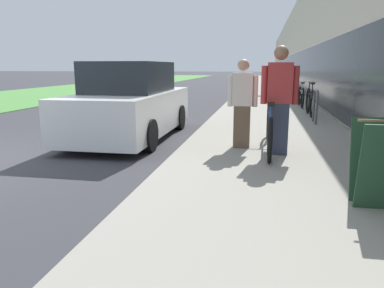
{
  "coord_description": "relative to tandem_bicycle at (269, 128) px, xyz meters",
  "views": [
    {
      "loc": [
        4.74,
        -5.13,
        1.53
      ],
      "look_at": [
        1.42,
        12.56,
        -2.21
      ],
      "focal_mm": 35.0,
      "sensor_mm": 36.0,
      "label": 1
    }
  ],
  "objects": [
    {
      "name": "sandwich_board_sign",
      "position": [
        1.1,
        -2.54,
        0.08
      ],
      "size": [
        0.56,
        0.56,
        0.9
      ],
      "color": "#23472D",
      "rests_on": "sidewalk_slab"
    },
    {
      "name": "person_bystander",
      "position": [
        -0.47,
        0.08,
        0.4
      ],
      "size": [
        0.52,
        0.2,
        1.54
      ],
      "color": "brown",
      "rests_on": "sidewalk_slab"
    },
    {
      "name": "person_rider",
      "position": [
        0.13,
        -0.34,
        0.5
      ],
      "size": [
        0.59,
        0.23,
        1.74
      ],
      "color": "#33384C",
      "rests_on": "sidewalk_slab"
    },
    {
      "name": "tandem_bicycle",
      "position": [
        0.0,
        0.0,
        0.0
      ],
      "size": [
        0.52,
        2.63,
        0.87
      ],
      "color": "black",
      "rests_on": "sidewalk_slab"
    },
    {
      "name": "bike_rack_hoop",
      "position": [
        1.19,
        3.36,
        0.14
      ],
      "size": [
        0.05,
        0.6,
        0.84
      ],
      "color": "#4C4C51",
      "rests_on": "sidewalk_slab"
    },
    {
      "name": "storefront_facade",
      "position": [
        6.86,
        27.63,
        2.4
      ],
      "size": [
        10.01,
        70.0,
        5.79
      ],
      "color": "beige",
      "rests_on": "ground"
    },
    {
      "name": "lawn_strip",
      "position": [
        -12.33,
        23.63,
        -0.48
      ],
      "size": [
        7.5,
        70.0,
        0.03
      ],
      "color": "#518E42",
      "rests_on": "ground"
    },
    {
      "name": "cruiser_bike_nearest",
      "position": [
        1.25,
        4.92,
        0.03
      ],
      "size": [
        0.52,
        1.77,
        0.98
      ],
      "color": "black",
      "rests_on": "sidewalk_slab"
    },
    {
      "name": "cruiser_bike_middle",
      "position": [
        1.21,
        7.29,
        0.0
      ],
      "size": [
        0.52,
        1.77,
        0.89
      ],
      "color": "black",
      "rests_on": "sidewalk_slab"
    },
    {
      "name": "parked_sedan_curbside",
      "position": [
        -2.91,
        1.17,
        0.24
      ],
      "size": [
        1.75,
        4.2,
        1.62
      ],
      "color": "white",
      "rests_on": "ground"
    },
    {
      "name": "sidewalk_slab",
      "position": [
        0.13,
        19.63,
        -0.43
      ],
      "size": [
        3.39,
        70.0,
        0.12
      ],
      "color": "gray",
      "rests_on": "ground"
    }
  ]
}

